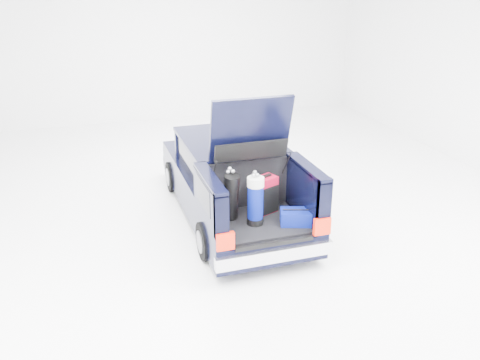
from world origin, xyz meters
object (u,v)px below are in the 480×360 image
object	(u,v)px
car	(230,179)
blue_golf_bag	(255,200)
blue_duffel	(296,217)
black_golf_bag	(231,197)
red_suitcase	(265,195)

from	to	relation	value
car	blue_golf_bag	xyz separation A→B (m)	(-0.09, -1.66, 0.32)
car	blue_golf_bag	size ratio (longest dim) A/B	5.40
blue_golf_bag	blue_duffel	distance (m)	0.68
black_golf_bag	blue_duffel	world-z (taller)	black_golf_bag
car	blue_golf_bag	bearing A→B (deg)	-93.08
blue_golf_bag	red_suitcase	bearing A→B (deg)	41.12
red_suitcase	black_golf_bag	xyz separation A→B (m)	(-0.58, -0.08, 0.09)
car	blue_golf_bag	world-z (taller)	car
car	red_suitcase	xyz separation A→B (m)	(0.18, -1.32, 0.23)
car	blue_golf_bag	distance (m)	1.69
car	black_golf_bag	size ratio (longest dim) A/B	5.43
red_suitcase	blue_golf_bag	size ratio (longest dim) A/B	0.73
black_golf_bag	blue_golf_bag	size ratio (longest dim) A/B	0.99
car	red_suitcase	size ratio (longest dim) A/B	7.36
blue_golf_bag	blue_duffel	xyz separation A→B (m)	(0.59, -0.19, -0.28)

